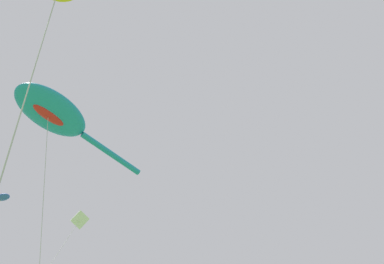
# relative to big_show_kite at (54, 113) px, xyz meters

# --- Properties ---
(big_show_kite) EXTENTS (8.14, 4.67, 19.00)m
(big_show_kite) POSITION_rel_big_show_kite_xyz_m (0.00, 0.00, 0.00)
(big_show_kite) COLOR #1E8CBF
(big_show_kite) RESTS_ON ground
(small_kite_delta_white) EXTENTS (4.59, 1.30, 14.82)m
(small_kite_delta_white) POSITION_rel_big_show_kite_xyz_m (3.66, 0.67, -5.23)
(small_kite_delta_white) COLOR white
(small_kite_delta_white) RESTS_ON ground
(small_kite_box_yellow) EXTENTS (1.13, 3.38, 17.91)m
(small_kite_box_yellow) POSITION_rel_big_show_kite_xyz_m (2.21, 6.48, -1.08)
(small_kite_box_yellow) COLOR blue
(small_kite_box_yellow) RESTS_ON ground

